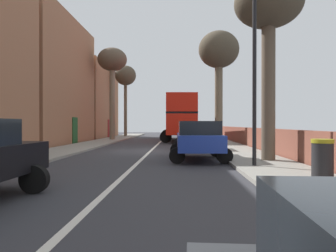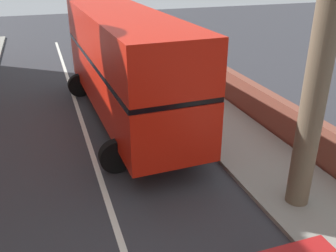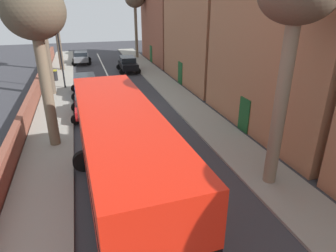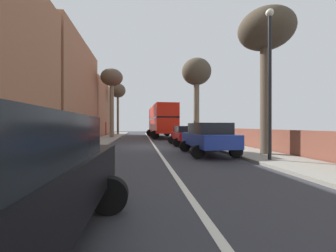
{
  "view_description": "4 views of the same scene",
  "coord_description": "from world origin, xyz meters",
  "px_view_note": "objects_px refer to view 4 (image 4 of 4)",
  "views": [
    {
      "loc": [
        1.67,
        -18.5,
        1.56
      ],
      "look_at": [
        0.83,
        5.05,
        1.43
      ],
      "focal_mm": 33.99,
      "sensor_mm": 36.0,
      "label": 1
    },
    {
      "loc": [
        -1.09,
        -1.54,
        5.81
      ],
      "look_at": [
        2.3,
        8.36,
        0.99
      ],
      "focal_mm": 39.71,
      "sensor_mm": 36.0,
      "label": 2
    },
    {
      "loc": [
        2.75,
        20.59,
        7.37
      ],
      "look_at": [
        -0.94,
        8.29,
        1.93
      ],
      "focal_mm": 31.25,
      "sensor_mm": 36.0,
      "label": 3
    },
    {
      "loc": [
        -1.06,
        -15.13,
        1.54
      ],
      "look_at": [
        2.07,
        7.93,
        1.51
      ],
      "focal_mm": 21.73,
      "sensor_mm": 36.0,
      "label": 4
    }
  ],
  "objects_px": {
    "street_tree_left_4": "(112,81)",
    "parked_car_red_right_4": "(186,134)",
    "double_decker_bus": "(162,120)",
    "street_tree_left_0": "(118,92)",
    "street_tree_right_1": "(266,36)",
    "street_tree_right_3": "(196,75)",
    "lamppost_right": "(270,72)",
    "parked_car_blue_right_0": "(208,137)"
  },
  "relations": [
    {
      "from": "street_tree_left_4",
      "to": "parked_car_red_right_4",
      "type": "bearing_deg",
      "value": -56.39
    },
    {
      "from": "parked_car_red_right_4",
      "to": "street_tree_left_4",
      "type": "height_order",
      "value": "street_tree_left_4"
    },
    {
      "from": "double_decker_bus",
      "to": "street_tree_left_0",
      "type": "relative_size",
      "value": 1.21
    },
    {
      "from": "street_tree_right_1",
      "to": "street_tree_right_3",
      "type": "xyz_separation_m",
      "value": [
        -0.71,
        10.36,
        0.63
      ]
    },
    {
      "from": "parked_car_red_right_4",
      "to": "lamppost_right",
      "type": "bearing_deg",
      "value": -77.11
    },
    {
      "from": "double_decker_bus",
      "to": "street_tree_right_1",
      "type": "height_order",
      "value": "street_tree_right_1"
    },
    {
      "from": "double_decker_bus",
      "to": "street_tree_right_1",
      "type": "xyz_separation_m",
      "value": [
        3.56,
        -16.97,
        3.73
      ]
    },
    {
      "from": "street_tree_left_0",
      "to": "street_tree_right_1",
      "type": "relative_size",
      "value": 1.16
    },
    {
      "from": "lamppost_right",
      "to": "street_tree_right_1",
      "type": "bearing_deg",
      "value": 60.76
    },
    {
      "from": "parked_car_blue_right_0",
      "to": "parked_car_red_right_4",
      "type": "distance_m",
      "value": 5.29
    },
    {
      "from": "street_tree_left_0",
      "to": "street_tree_right_3",
      "type": "bearing_deg",
      "value": -57.48
    },
    {
      "from": "street_tree_left_0",
      "to": "street_tree_right_3",
      "type": "relative_size",
      "value": 1.03
    },
    {
      "from": "double_decker_bus",
      "to": "street_tree_left_4",
      "type": "relative_size",
      "value": 1.19
    },
    {
      "from": "parked_car_blue_right_0",
      "to": "parked_car_red_right_4",
      "type": "xyz_separation_m",
      "value": [
        -0.0,
        5.29,
        -0.07
      ]
    },
    {
      "from": "double_decker_bus",
      "to": "street_tree_left_0",
      "type": "bearing_deg",
      "value": 128.91
    },
    {
      "from": "parked_car_red_right_4",
      "to": "street_tree_left_4",
      "type": "bearing_deg",
      "value": 123.61
    },
    {
      "from": "parked_car_blue_right_0",
      "to": "street_tree_right_1",
      "type": "xyz_separation_m",
      "value": [
        2.76,
        -0.87,
        5.13
      ]
    },
    {
      "from": "street_tree_right_3",
      "to": "street_tree_right_1",
      "type": "bearing_deg",
      "value": -86.09
    },
    {
      "from": "street_tree_left_4",
      "to": "lamppost_right",
      "type": "xyz_separation_m",
      "value": [
        8.97,
        -18.66,
        -3.45
      ]
    },
    {
      "from": "street_tree_left_0",
      "to": "street_tree_right_1",
      "type": "bearing_deg",
      "value": -68.12
    },
    {
      "from": "parked_car_blue_right_0",
      "to": "street_tree_right_3",
      "type": "height_order",
      "value": "street_tree_right_3"
    },
    {
      "from": "double_decker_bus",
      "to": "street_tree_left_4",
      "type": "distance_m",
      "value": 8.04
    },
    {
      "from": "street_tree_right_1",
      "to": "street_tree_left_4",
      "type": "height_order",
      "value": "street_tree_left_4"
    },
    {
      "from": "street_tree_right_3",
      "to": "lamppost_right",
      "type": "distance_m",
      "value": 12.42
    },
    {
      "from": "double_decker_bus",
      "to": "lamppost_right",
      "type": "distance_m",
      "value": 18.92
    },
    {
      "from": "double_decker_bus",
      "to": "parked_car_red_right_4",
      "type": "xyz_separation_m",
      "value": [
        0.8,
        -10.81,
        -1.47
      ]
    },
    {
      "from": "parked_car_red_right_4",
      "to": "street_tree_right_3",
      "type": "distance_m",
      "value": 7.47
    },
    {
      "from": "street_tree_left_0",
      "to": "street_tree_right_3",
      "type": "xyz_separation_m",
      "value": [
        9.33,
        -14.64,
        -0.47
      ]
    },
    {
      "from": "street_tree_right_1",
      "to": "street_tree_left_4",
      "type": "bearing_deg",
      "value": 120.37
    },
    {
      "from": "parked_car_blue_right_0",
      "to": "street_tree_left_0",
      "type": "relative_size",
      "value": 0.52
    },
    {
      "from": "parked_car_red_right_4",
      "to": "street_tree_right_3",
      "type": "xyz_separation_m",
      "value": [
        2.05,
        4.21,
        5.83
      ]
    },
    {
      "from": "parked_car_blue_right_0",
      "to": "street_tree_left_4",
      "type": "height_order",
      "value": "street_tree_left_4"
    },
    {
      "from": "double_decker_bus",
      "to": "street_tree_right_3",
      "type": "xyz_separation_m",
      "value": [
        2.85,
        -6.61,
        4.36
      ]
    },
    {
      "from": "parked_car_blue_right_0",
      "to": "street_tree_left_0",
      "type": "distance_m",
      "value": 25.97
    },
    {
      "from": "street_tree_left_0",
      "to": "street_tree_left_4",
      "type": "xyz_separation_m",
      "value": [
        0.11,
        -8.05,
        0.07
      ]
    },
    {
      "from": "street_tree_left_0",
      "to": "lamppost_right",
      "type": "distance_m",
      "value": 28.42
    },
    {
      "from": "street_tree_right_3",
      "to": "street_tree_left_4",
      "type": "relative_size",
      "value": 0.95
    },
    {
      "from": "parked_car_blue_right_0",
      "to": "street_tree_right_1",
      "type": "bearing_deg",
      "value": -17.48
    },
    {
      "from": "lamppost_right",
      "to": "street_tree_left_0",
      "type": "bearing_deg",
      "value": 108.78
    },
    {
      "from": "street_tree_right_3",
      "to": "lamppost_right",
      "type": "xyz_separation_m",
      "value": [
        -0.25,
        -12.07,
        -2.91
      ]
    },
    {
      "from": "parked_car_red_right_4",
      "to": "street_tree_right_3",
      "type": "relative_size",
      "value": 0.5
    },
    {
      "from": "double_decker_bus",
      "to": "parked_car_blue_right_0",
      "type": "xyz_separation_m",
      "value": [
        0.8,
        -16.1,
        -1.4
      ]
    }
  ]
}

